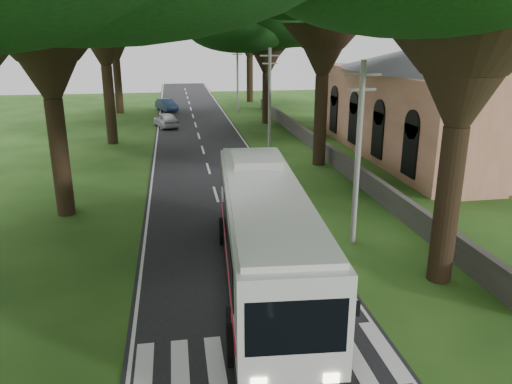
{
  "coord_description": "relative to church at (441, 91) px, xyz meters",
  "views": [
    {
      "loc": [
        -2.24,
        -13.87,
        8.95
      ],
      "look_at": [
        1.27,
        7.23,
        2.2
      ],
      "focal_mm": 35.0,
      "sensor_mm": 36.0,
      "label": 1
    }
  ],
  "objects": [
    {
      "name": "pole_mid",
      "position": [
        -12.36,
        4.45,
        -0.73
      ],
      "size": [
        1.6,
        0.24,
        8.0
      ],
      "color": "gray",
      "rests_on": "ground"
    },
    {
      "name": "distant_car_b",
      "position": [
        -20.86,
        27.16,
        -4.16
      ],
      "size": [
        2.94,
        4.65,
        1.45
      ],
      "primitive_type": "imported",
      "rotation": [
        0.0,
        0.0,
        0.35
      ],
      "color": "navy",
      "rests_on": "road"
    },
    {
      "name": "tree_r_far",
      "position": [
        -9.36,
        34.45,
        7.24
      ],
      "size": [
        12.42,
        12.42,
        15.02
      ],
      "color": "black",
      "rests_on": "ground"
    },
    {
      "name": "tree_r_midb",
      "position": [
        -10.36,
        16.45,
        5.6
      ],
      "size": [
        14.75,
        14.75,
        13.72
      ],
      "color": "black",
      "rests_on": "ground"
    },
    {
      "name": "pole_far",
      "position": [
        -12.36,
        24.45,
        -0.73
      ],
      "size": [
        1.6,
        0.24,
        8.0
      ],
      "color": "gray",
      "rests_on": "ground"
    },
    {
      "name": "distant_car_a",
      "position": [
        -20.86,
        15.59,
        -4.14
      ],
      "size": [
        2.88,
        4.67,
        1.48
      ],
      "primitive_type": "imported",
      "rotation": [
        0.0,
        0.0,
        3.42
      ],
      "color": "silver",
      "rests_on": "road"
    },
    {
      "name": "ground",
      "position": [
        -17.86,
        -21.55,
        -4.91
      ],
      "size": [
        140.0,
        140.0,
        0.0
      ],
      "primitive_type": "plane",
      "color": "#1E4413",
      "rests_on": "ground"
    },
    {
      "name": "pedestrian",
      "position": [
        -25.75,
        -8.69,
        -4.16
      ],
      "size": [
        0.5,
        0.63,
        1.5
      ],
      "primitive_type": "imported",
      "rotation": [
        0.0,
        0.0,
        1.28
      ],
      "color": "black",
      "rests_on": "ground"
    },
    {
      "name": "coach_bus",
      "position": [
        -17.06,
        -19.0,
        -2.8
      ],
      "size": [
        3.82,
        13.42,
        3.91
      ],
      "rotation": [
        0.0,
        0.0,
        -0.07
      ],
      "color": "silver",
      "rests_on": "ground"
    },
    {
      "name": "crosswalk",
      "position": [
        -17.86,
        -23.55,
        -4.91
      ],
      "size": [
        8.0,
        3.0,
        0.01
      ],
      "primitive_type": "cube",
      "color": "silver",
      "rests_on": "ground"
    },
    {
      "name": "road",
      "position": [
        -17.86,
        3.45,
        -4.9
      ],
      "size": [
        8.0,
        120.0,
        0.04
      ],
      "primitive_type": "cube",
      "color": "black",
      "rests_on": "ground"
    },
    {
      "name": "church",
      "position": [
        0.0,
        0.0,
        0.0
      ],
      "size": [
        14.0,
        24.0,
        11.6
      ],
      "color": "tan",
      "rests_on": "ground"
    },
    {
      "name": "tree_l_far",
      "position": [
        -26.36,
        26.45,
        7.67
      ],
      "size": [
        16.07,
        16.07,
        16.08
      ],
      "color": "black",
      "rests_on": "ground"
    },
    {
      "name": "pole_near",
      "position": [
        -12.36,
        -15.55,
        -0.73
      ],
      "size": [
        1.6,
        0.24,
        8.0
      ],
      "color": "gray",
      "rests_on": "ground"
    },
    {
      "name": "property_wall",
      "position": [
        -8.86,
        2.45,
        -4.31
      ],
      "size": [
        0.35,
        50.0,
        1.2
      ],
      "primitive_type": "cube",
      "color": "#383533",
      "rests_on": "ground"
    }
  ]
}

